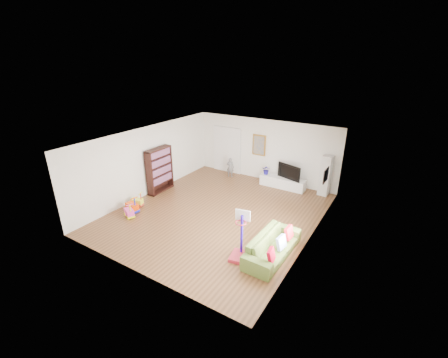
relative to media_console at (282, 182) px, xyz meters
The scene contains 25 objects.
floor 3.49m from the media_console, 108.41° to the right, with size 6.50×7.50×0.00m, color brown.
ceiling 4.27m from the media_console, 108.41° to the right, with size 6.50×7.50×0.00m, color white.
wall_back 1.64m from the media_console, 157.72° to the left, with size 6.50×0.00×2.70m, color white.
wall_front 7.22m from the media_console, 98.86° to the right, with size 6.50×0.00×2.70m, color silver.
wall_left 5.57m from the media_console, 142.81° to the right, with size 0.00×7.50×2.70m, color silver.
wall_right 4.10m from the media_console, 56.90° to the right, with size 0.00×7.50×2.70m, color silver.
navy_accent 3.29m from the media_console, 41.65° to the right, with size 0.01×3.20×1.70m, color black.
olive_wainscot 2.87m from the media_console, 41.65° to the right, with size 0.01×3.20×1.00m, color brown.
doorway 3.14m from the media_console, behind, with size 1.45×0.06×2.10m, color white.
painting_back 1.94m from the media_console, 163.09° to the left, with size 0.62×0.06×0.92m, color gold.
artwork_right 2.99m from the media_console, 39.37° to the right, with size 0.04×0.56×0.46m, color #7F3F8C.
media_console is the anchor object (origin of this frame).
tall_cabinet 1.77m from the media_console, ahead, with size 0.38×0.38×1.63m, color silver.
bookshelf 5.12m from the media_console, 144.30° to the right, with size 0.33×1.24×1.82m, color black.
sofa 4.83m from the media_console, 71.56° to the right, with size 2.16×0.84×0.63m, color #59722F.
basketball_hoop 5.26m from the media_console, 81.07° to the right, with size 0.48×0.58×1.39m, color #AF2334.
ride_on_yellow 5.93m from the media_console, 131.26° to the right, with size 0.41×0.25×0.55m, color #EEF431.
ride_on_orange 6.12m from the media_console, 127.37° to the right, with size 0.46×0.29×0.62m, color #F84000.
ride_on_pink 6.26m from the media_console, 124.24° to the right, with size 0.41×0.26×0.55m, color #FB3FAD.
child 2.52m from the media_console, behind, with size 0.33×0.22×0.91m, color slate.
tv 0.61m from the media_console, 12.73° to the left, with size 1.09×0.14×0.63m, color black.
vase_plant 0.86m from the media_console, behind, with size 0.36×0.31×0.40m, color #211895.
pillow_left 5.53m from the media_console, 71.47° to the right, with size 0.09×0.34×0.34m, color #AA0520.
pillow_center 4.89m from the media_console, 68.96° to the right, with size 0.09×0.36×0.36m, color silver.
pillow_right 4.37m from the media_console, 66.24° to the right, with size 0.09×0.36×0.36m, color red.
Camera 1 is at (5.14, -7.85, 5.13)m, focal length 24.00 mm.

